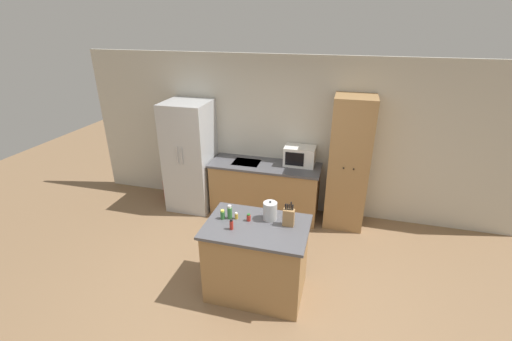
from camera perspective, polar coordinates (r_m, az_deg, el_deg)
name	(u,v)px	position (r m, az deg, el deg)	size (l,w,h in m)	color
ground_plane	(254,299)	(4.39, -0.31, -20.63)	(14.00, 14.00, 0.00)	#846647
wall_back	(292,137)	(5.69, 5.96, 5.60)	(7.20, 0.06, 2.60)	beige
refrigerator	(190,156)	(5.94, -10.86, 2.37)	(0.74, 0.75, 1.87)	#B7BABC
back_counter	(265,189)	(5.78, 1.47, -3.07)	(1.81, 0.65, 0.91)	#9E7547
pantry_cabinet	(349,164)	(5.43, 15.19, 1.05)	(0.60, 0.58, 2.09)	#9E7547
kitchen_island	(257,259)	(4.19, 0.11, -14.51)	(1.18, 0.80, 0.94)	#9E7547
microwave	(300,156)	(5.55, 7.29, 2.43)	(0.49, 0.33, 0.31)	white
knife_block	(289,217)	(3.88, 5.46, -7.73)	(0.13, 0.08, 0.30)	#9E7547
spice_bottle_tall_dark	(230,212)	(4.02, -4.40, -6.97)	(0.06, 0.06, 0.17)	#337033
spice_bottle_short_red	(231,225)	(3.83, -4.12, -8.99)	(0.04, 0.04, 0.13)	#B2281E
spice_bottle_amber_oil	(236,216)	(4.03, -3.30, -7.56)	(0.04, 0.04, 0.08)	gold
spice_bottle_green_herb	(223,215)	(4.03, -5.58, -7.34)	(0.05, 0.05, 0.12)	#337033
spice_bottle_pale_salt	(249,218)	(3.98, -1.23, -7.85)	(0.05, 0.05, 0.09)	#B2281E
kettle	(270,211)	(3.98, 2.37, -6.76)	(0.16, 0.16, 0.24)	#B2B5B7
fire_extinguisher	(167,189)	(6.57, -14.65, -3.00)	(0.12, 0.12, 0.42)	red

